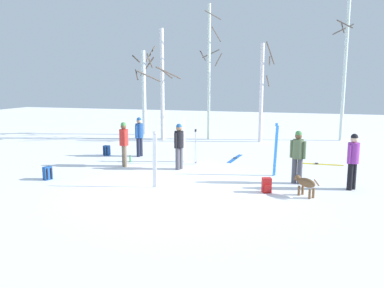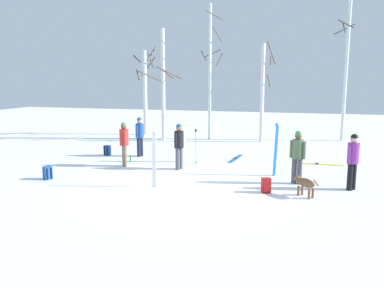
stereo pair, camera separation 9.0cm
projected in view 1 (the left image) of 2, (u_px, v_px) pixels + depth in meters
The scene contains 22 objects.
ground_plane at pixel (181, 190), 11.63m from camera, with size 60.00×60.00×0.00m, color white.
person_0 at pixel (353, 158), 11.48m from camera, with size 0.37×0.42×1.72m.
person_1 at pixel (179, 143), 14.15m from camera, with size 0.34×0.50×1.72m.
person_2 at pixel (139, 134), 16.60m from camera, with size 0.34×0.51×1.72m.
person_3 at pixel (298, 154), 12.17m from camera, with size 0.50×0.34×1.72m.
person_4 at pixel (124, 141), 14.65m from camera, with size 0.34×0.45×1.72m.
dog at pixel (305, 183), 10.89m from camera, with size 0.70×0.63×0.57m.
ski_pair_planted_0 at pixel (155, 160), 11.73m from camera, with size 0.16×0.03×1.76m.
ski_pair_planted_1 at pixel (276, 150), 13.23m from camera, with size 0.15×0.20×1.84m.
ski_pair_planted_2 at pixel (184, 140), 15.43m from camera, with size 0.06×0.26×1.85m.
ski_pair_lying_0 at pixel (235, 158), 16.23m from camera, with size 0.36×1.85×0.05m.
ski_pair_lying_1 at pixel (318, 164), 15.16m from camera, with size 1.92×0.21×0.05m.
ski_poles_0 at pixel (196, 146), 15.05m from camera, with size 0.07×0.23×1.40m.
backpack_0 at pixel (107, 151), 16.94m from camera, with size 0.27×0.30×0.44m.
backpack_1 at pixel (267, 185), 11.30m from camera, with size 0.31×0.33×0.44m.
backpack_2 at pixel (47, 173), 12.78m from camera, with size 0.34×0.32×0.44m.
water_bottle_0 at pixel (130, 159), 15.55m from camera, with size 0.06×0.06×0.28m.
birch_tree_0 at pixel (144, 90), 23.13m from camera, with size 1.80×1.65×5.06m.
birch_tree_1 at pixel (162, 84), 20.99m from camera, with size 1.77×1.74×6.06m.
birch_tree_2 at pixel (209, 71), 21.11m from camera, with size 1.34×1.46×7.38m.
birch_tree_3 at pixel (262, 91), 20.28m from camera, with size 0.74×1.06×5.23m.
birch_tree_4 at pixel (345, 69), 20.60m from camera, with size 1.12×1.34×7.53m.
Camera 1 is at (3.44, -10.71, 3.27)m, focal length 35.79 mm.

